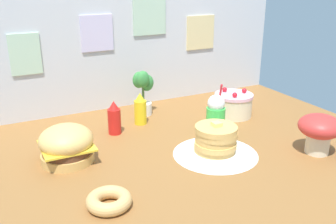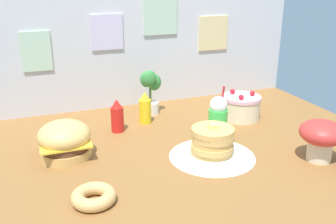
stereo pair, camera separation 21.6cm
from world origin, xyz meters
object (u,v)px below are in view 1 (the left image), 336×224
mustard_bottle (140,110)px  donut_pink_glaze (109,200)px  ketchup_bottle (114,119)px  burger (67,145)px  cream_soda_cup (216,115)px  potted_plant (143,91)px  layer_cake (233,105)px  pancake_stack (216,142)px  mushroom_stool (320,130)px

mustard_bottle → donut_pink_glaze: size_ratio=1.08×
ketchup_bottle → burger: bearing=-145.3°
cream_soda_cup → donut_pink_glaze: 0.94m
burger → potted_plant: potted_plant is taller
layer_cake → cream_soda_cup: bearing=-144.0°
pancake_stack → potted_plant: size_ratio=1.11×
burger → donut_pink_glaze: 0.50m
burger → mushroom_stool: size_ratio=1.21×
pancake_stack → mushroom_stool: size_ratio=1.55×
burger → potted_plant: bearing=36.4°
mustard_bottle → potted_plant: bearing=60.1°
ketchup_bottle → potted_plant: size_ratio=0.66×
ketchup_bottle → mushroom_stool: size_ratio=0.91×
pancake_stack → donut_pink_glaze: (-0.67, -0.21, -0.04)m
burger → pancake_stack: size_ratio=0.78×
layer_cake → cream_soda_cup: size_ratio=0.83×
burger → cream_soda_cup: cream_soda_cup is taller
ketchup_bottle → mustard_bottle: (0.20, 0.08, 0.00)m
pancake_stack → ketchup_bottle: ketchup_bottle is taller
pancake_stack → mustard_bottle: mustard_bottle is taller
mustard_bottle → mushroom_stool: size_ratio=0.91×
mushroom_stool → ketchup_bottle: bearing=139.9°
ketchup_bottle → pancake_stack: bearing=-53.3°
layer_cake → mustard_bottle: mustard_bottle is taller
donut_pink_glaze → mushroom_stool: size_ratio=0.85×
donut_pink_glaze → mustard_bottle: bearing=58.9°
potted_plant → mushroom_stool: (0.60, -0.98, -0.03)m
mustard_bottle → mushroom_stool: 1.07m
mustard_bottle → donut_pink_glaze: bearing=-121.1°
layer_cake → mustard_bottle: bearing=166.2°
mushroom_stool → donut_pink_glaze: bearing=178.9°
donut_pink_glaze → potted_plant: bearing=59.1°
burger → cream_soda_cup: size_ratio=0.88×
pancake_stack → mustard_bottle: bearing=107.1°
cream_soda_cup → donut_pink_glaze: (-0.82, -0.45, -0.09)m
burger → donut_pink_glaze: size_ratio=1.43×
ketchup_bottle → donut_pink_glaze: size_ratio=1.08×
pancake_stack → cream_soda_cup: cream_soda_cup is taller
cream_soda_cup → mushroom_stool: (0.35, -0.47, 0.01)m
burger → layer_cake: size_ratio=1.06×
burger → mustard_bottle: bearing=30.0°
layer_cake → potted_plant: potted_plant is taller
pancake_stack → mustard_bottle: 0.62m
burger → mushroom_stool: mushroom_stool is taller
burger → mustard_bottle: size_ratio=1.33×
pancake_stack → ketchup_bottle: size_ratio=1.70×
potted_plant → donut_pink_glaze: bearing=-120.9°
mustard_bottle → burger: bearing=-150.0°
cream_soda_cup → potted_plant: bearing=116.4°
ketchup_bottle → mustard_bottle: bearing=20.8°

